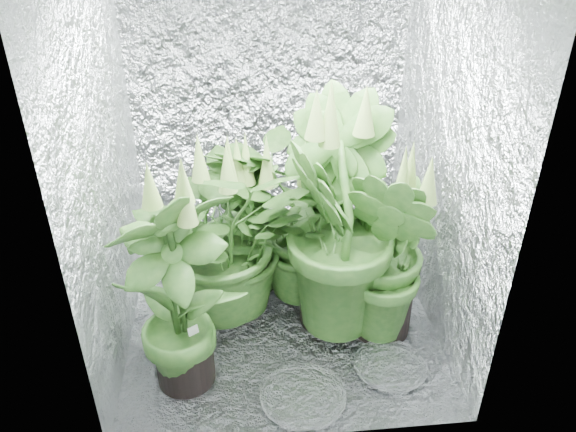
% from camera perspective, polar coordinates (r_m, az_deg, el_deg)
% --- Properties ---
extents(ground, '(1.60, 1.60, 0.00)m').
position_cam_1_polar(ground, '(3.15, -0.73, -9.94)').
color(ground, silver).
rests_on(ground, ground).
extents(walls, '(1.62, 1.62, 2.00)m').
position_cam_1_polar(walls, '(2.61, -0.87, 6.95)').
color(walls, silver).
rests_on(walls, ground).
extents(plant_a, '(0.87, 0.87, 1.04)m').
position_cam_1_polar(plant_a, '(2.91, -6.30, -1.92)').
color(plant_a, black).
rests_on(plant_a, ground).
extents(plant_b, '(0.71, 0.71, 1.12)m').
position_cam_1_polar(plant_b, '(3.17, 5.33, 1.37)').
color(plant_b, black).
rests_on(plant_b, ground).
extents(plant_c, '(0.89, 0.89, 1.32)m').
position_cam_1_polar(plant_c, '(2.77, 4.64, -0.65)').
color(plant_c, black).
rests_on(plant_c, ground).
extents(plant_d, '(0.63, 0.63, 0.97)m').
position_cam_1_polar(plant_d, '(3.13, -3.94, -0.40)').
color(plant_d, black).
rests_on(plant_d, ground).
extents(plant_e, '(1.08, 1.08, 0.97)m').
position_cam_1_polar(plant_e, '(3.03, 1.99, -0.93)').
color(plant_e, black).
rests_on(plant_e, ground).
extents(plant_f, '(0.76, 0.76, 1.14)m').
position_cam_1_polar(plant_f, '(2.50, -11.30, -7.40)').
color(plant_f, black).
rests_on(plant_f, ground).
extents(plant_g, '(0.68, 0.68, 1.06)m').
position_cam_1_polar(plant_g, '(2.81, 10.12, -3.84)').
color(plant_g, black).
rests_on(plant_g, ground).
extents(circulation_fan, '(0.15, 0.29, 0.33)m').
position_cam_1_polar(circulation_fan, '(3.63, 8.06, -1.33)').
color(circulation_fan, black).
rests_on(circulation_fan, ground).
extents(plant_label, '(0.05, 0.05, 0.08)m').
position_cam_1_polar(plant_label, '(2.62, -9.53, -11.76)').
color(plant_label, white).
rests_on(plant_label, plant_f).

